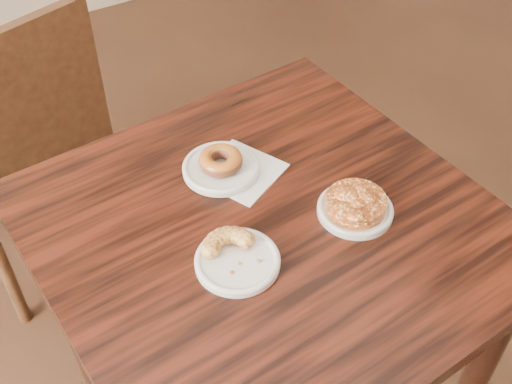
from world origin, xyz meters
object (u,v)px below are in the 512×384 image
cafe_table (266,335)px  chair_far (6,147)px  cruller_fragment (237,254)px  apple_fritter (356,201)px  glazed_donut (221,160)px

cafe_table → chair_far: 0.93m
cafe_table → chair_far: size_ratio=0.90×
cafe_table → cruller_fragment: cruller_fragment is taller
cafe_table → chair_far: (-0.34, 0.86, 0.08)m
apple_fritter → glazed_donut: bearing=125.5°
apple_fritter → cruller_fragment: size_ratio=1.36×
cafe_table → cruller_fragment: 0.42m
apple_fritter → cruller_fragment: bearing=178.8°
apple_fritter → chair_far: bearing=118.0°
apple_fritter → cafe_table: bearing=158.6°
cafe_table → apple_fritter: (0.16, -0.06, 0.41)m
chair_far → cruller_fragment: 1.00m
chair_far → cafe_table: bearing=94.3°
glazed_donut → cruller_fragment: glazed_donut is taller
chair_far → glazed_donut: chair_far is taller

